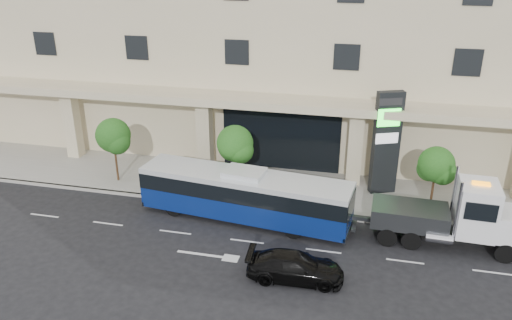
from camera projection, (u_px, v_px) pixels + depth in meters
The scene contains 11 objects.
ground at pixel (254, 227), 27.44m from camera, with size 120.00×120.00×0.00m, color black.
sidewalk at pixel (272, 187), 31.90m from camera, with size 120.00×6.00×0.15m, color gray.
curb at pixel (262, 209), 29.21m from camera, with size 120.00×0.30×0.15m, color gray.
convention_center at pixel (301, 9), 37.40m from camera, with size 60.00×17.60×20.00m.
tree_left at pixel (114, 138), 31.56m from camera, with size 2.27×2.20×4.22m.
tree_mid at pixel (235, 146), 29.82m from camera, with size 2.28×2.20×4.38m.
tree_right at pixel (436, 167), 27.48m from camera, with size 2.10×2.00×4.04m.
city_bus at pixel (244, 194), 27.73m from camera, with size 12.10×3.88×3.01m.
tow_truck at pixel (458, 217), 25.14m from camera, with size 8.85×2.46×4.02m.
black_sedan at pixel (295, 267), 22.90m from camera, with size 1.82×4.47×1.30m, color black.
signage_pylon at pixel (386, 143), 29.94m from camera, with size 1.68×1.15×6.41m.
Camera 1 is at (5.58, -23.19, 14.07)m, focal length 35.00 mm.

